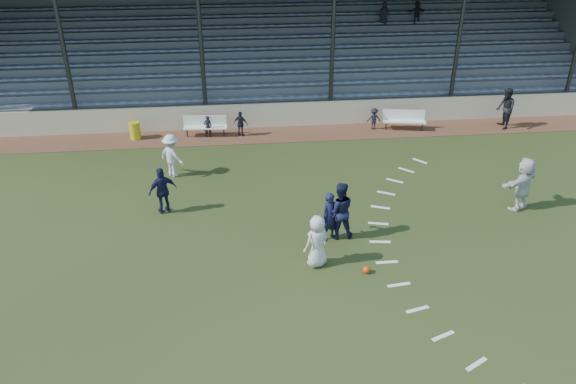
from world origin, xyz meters
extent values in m
plane|color=#2A3616|center=(0.00, 0.00, 0.00)|extent=(90.00, 90.00, 0.00)
cube|color=brown|center=(0.00, 10.50, 0.01)|extent=(34.00, 2.00, 0.02)
cube|color=beige|center=(0.00, 11.55, 0.60)|extent=(34.00, 0.18, 1.20)
cube|color=white|center=(-3.04, 10.58, 0.45)|extent=(2.02, 0.53, 0.06)
cube|color=white|center=(-3.04, 10.80, 0.70)|extent=(2.00, 0.20, 0.54)
cylinder|color=#2B2D32|center=(-3.89, 10.64, 0.22)|extent=(0.06, 0.06, 0.40)
cylinder|color=#2B2D32|center=(-2.19, 10.52, 0.22)|extent=(0.06, 0.06, 0.40)
cube|color=white|center=(6.37, 10.39, 0.45)|extent=(2.04, 0.75, 0.06)
cube|color=white|center=(6.37, 10.61, 0.70)|extent=(1.98, 0.42, 0.54)
cylinder|color=#2B2D32|center=(5.54, 10.54, 0.22)|extent=(0.06, 0.06, 0.40)
cylinder|color=#2B2D32|center=(7.21, 10.23, 0.22)|extent=(0.06, 0.06, 0.40)
cylinder|color=gold|center=(-6.25, 10.67, 0.42)|extent=(0.49, 0.49, 0.79)
sphere|color=#DF410D|center=(2.09, -0.46, 0.11)|extent=(0.23, 0.23, 0.23)
imported|color=silver|center=(0.64, 0.12, 0.86)|extent=(1.00, 0.87, 1.72)
imported|color=#131736|center=(1.28, 1.51, 0.85)|extent=(0.73, 0.61, 1.70)
imported|color=#131736|center=(1.60, 1.63, 1.00)|extent=(0.99, 0.78, 2.00)
imported|color=silver|center=(-4.22, 6.72, 0.89)|extent=(1.30, 1.24, 1.77)
imported|color=#131736|center=(-4.31, 3.83, 0.87)|extent=(1.11, 0.83, 1.74)
imported|color=silver|center=(8.46, 2.80, 1.00)|extent=(1.91, 1.43, 2.00)
imported|color=black|center=(11.19, 10.20, 1.00)|extent=(0.81, 1.00, 1.95)
imported|color=black|center=(-2.91, 10.51, 0.54)|extent=(0.42, 0.32, 1.04)
imported|color=black|center=(-1.39, 10.50, 0.62)|extent=(0.76, 0.54, 1.19)
imported|color=black|center=(4.96, 10.70, 0.54)|extent=(0.69, 0.41, 1.05)
cube|color=slate|center=(0.00, 12.10, 0.60)|extent=(34.00, 0.80, 1.20)
cube|color=gray|center=(0.00, 12.20, 1.25)|extent=(33.00, 0.28, 0.10)
cube|color=slate|center=(0.00, 12.90, 0.80)|extent=(34.00, 0.80, 1.60)
cube|color=gray|center=(0.00, 13.00, 1.65)|extent=(33.00, 0.28, 0.10)
cube|color=slate|center=(0.00, 13.70, 1.00)|extent=(34.00, 0.80, 2.00)
cube|color=gray|center=(0.00, 13.80, 2.05)|extent=(33.00, 0.28, 0.10)
cube|color=slate|center=(0.00, 14.50, 1.20)|extent=(34.00, 0.80, 2.40)
cube|color=gray|center=(0.00, 14.60, 2.45)|extent=(33.00, 0.28, 0.10)
cube|color=slate|center=(0.00, 15.30, 1.40)|extent=(34.00, 0.80, 2.80)
cube|color=gray|center=(0.00, 15.40, 2.85)|extent=(33.00, 0.28, 0.10)
cube|color=slate|center=(0.00, 16.10, 1.60)|extent=(34.00, 0.80, 3.20)
cube|color=gray|center=(0.00, 16.20, 3.25)|extent=(33.00, 0.28, 0.10)
cube|color=slate|center=(0.00, 16.90, 1.80)|extent=(34.00, 0.80, 3.60)
cube|color=gray|center=(0.00, 17.00, 3.65)|extent=(33.00, 0.28, 0.10)
cube|color=slate|center=(0.00, 17.70, 2.00)|extent=(34.00, 0.80, 4.00)
cube|color=gray|center=(0.00, 17.80, 4.05)|extent=(33.00, 0.28, 0.10)
cube|color=slate|center=(0.00, 18.50, 2.20)|extent=(34.00, 0.80, 4.40)
cube|color=gray|center=(0.00, 18.60, 4.45)|extent=(33.00, 0.28, 0.10)
cube|color=slate|center=(0.00, 19.10, 3.20)|extent=(34.00, 0.40, 6.40)
cube|color=slate|center=(16.85, 15.50, 3.20)|extent=(0.30, 7.80, 6.40)
cylinder|color=#2B2D32|center=(-9.00, 11.65, 3.25)|extent=(0.20, 0.20, 6.50)
cylinder|color=#2B2D32|center=(-3.00, 11.65, 3.25)|extent=(0.20, 0.20, 6.50)
cylinder|color=#2B2D32|center=(3.00, 11.65, 3.25)|extent=(0.20, 0.20, 6.50)
cylinder|color=#2B2D32|center=(9.00, 11.65, 3.25)|extent=(0.20, 0.20, 6.50)
cylinder|color=#2B2D32|center=(15.00, 11.65, 3.25)|extent=(0.20, 0.20, 6.50)
cylinder|color=#2B2D32|center=(0.00, 11.55, 1.25)|extent=(34.00, 0.05, 0.05)
imported|color=black|center=(6.76, 16.94, 4.19)|extent=(0.68, 0.57, 1.19)
imported|color=black|center=(8.60, 16.94, 4.20)|extent=(1.16, 0.58, 1.20)
cube|color=white|center=(6.12, 7.01, 0.01)|extent=(0.54, 0.61, 0.01)
cube|color=white|center=(5.29, 6.22, 0.01)|extent=(0.59, 0.56, 0.01)
cube|color=white|center=(4.57, 5.34, 0.01)|extent=(0.64, 0.51, 0.01)
cube|color=white|center=(3.96, 4.38, 0.01)|extent=(0.67, 0.44, 0.01)
cube|color=white|center=(3.48, 3.34, 0.01)|extent=(0.70, 0.37, 0.01)
cube|color=white|center=(3.13, 2.26, 0.01)|extent=(0.71, 0.29, 0.01)
cube|color=white|center=(2.92, 1.14, 0.01)|extent=(0.71, 0.21, 0.01)
cube|color=white|center=(2.85, 0.00, 0.01)|extent=(0.70, 0.12, 0.01)
cube|color=white|center=(2.92, -1.14, 0.01)|extent=(0.71, 0.21, 0.01)
cube|color=white|center=(3.13, -2.26, 0.01)|extent=(0.71, 0.29, 0.01)
cube|color=white|center=(3.48, -3.34, 0.01)|extent=(0.70, 0.37, 0.01)
cube|color=white|center=(3.96, -4.38, 0.01)|extent=(0.67, 0.44, 0.01)
camera|label=1|loc=(-1.67, -13.90, 10.36)|focal=35.00mm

